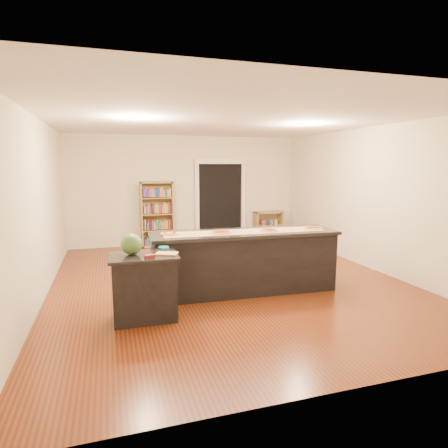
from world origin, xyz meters
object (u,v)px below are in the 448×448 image
object	(u,v)px
bookshelf	(157,214)
watermelon	(132,244)
waste_bin	(188,239)
kitchen_island	(244,261)
low_shelf	(268,225)
side_counter	(145,286)

from	to	relation	value
bookshelf	watermelon	distance (m)	4.61
waste_bin	bookshelf	bearing A→B (deg)	167.74
kitchen_island	bookshelf	distance (m)	4.04
low_shelf	waste_bin	xyz separation A→B (m)	(-2.29, -0.14, -0.21)
bookshelf	waste_bin	xyz separation A→B (m)	(0.76, -0.17, -0.65)
side_counter	watermelon	xyz separation A→B (m)	(-0.14, 0.06, 0.58)
kitchen_island	waste_bin	world-z (taller)	kitchen_island
kitchen_island	low_shelf	size ratio (longest dim) A/B	3.86
bookshelf	waste_bin	bearing A→B (deg)	-12.26
bookshelf	watermelon	xyz separation A→B (m)	(-0.89, -4.52, 0.20)
kitchen_island	watermelon	world-z (taller)	watermelon
low_shelf	watermelon	distance (m)	6.02
kitchen_island	watermelon	bearing A→B (deg)	-159.31
waste_bin	watermelon	world-z (taller)	watermelon
waste_bin	side_counter	bearing A→B (deg)	-108.90
bookshelf	watermelon	size ratio (longest dim) A/B	5.84
side_counter	watermelon	bearing A→B (deg)	160.36
low_shelf	watermelon	size ratio (longest dim) A/B	2.77
bookshelf	waste_bin	size ratio (longest dim) A/B	4.66
side_counter	waste_bin	xyz separation A→B (m)	(1.51, 4.41, -0.27)
bookshelf	low_shelf	bearing A→B (deg)	-0.39
bookshelf	watermelon	bearing A→B (deg)	-101.20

